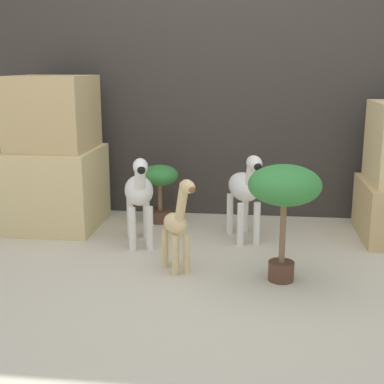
% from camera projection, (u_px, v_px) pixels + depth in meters
% --- Properties ---
extents(ground_plane, '(14.00, 14.00, 0.00)m').
position_uv_depth(ground_plane, '(214.00, 288.00, 2.93)').
color(ground_plane, beige).
extents(wall_back, '(6.40, 0.08, 2.20)m').
position_uv_depth(wall_back, '(231.00, 77.00, 4.15)').
color(wall_back, '#38332D').
rests_on(wall_back, ground_plane).
extents(rock_pillar_left, '(0.62, 0.67, 1.12)m').
position_uv_depth(rock_pillar_left, '(55.00, 158.00, 3.95)').
color(rock_pillar_left, '#DBC184').
rests_on(rock_pillar_left, ground_plane).
extents(zebra_right, '(0.30, 0.52, 0.63)m').
position_uv_depth(zebra_right, '(245.00, 188.00, 3.66)').
color(zebra_right, white).
rests_on(zebra_right, ground_plane).
extents(zebra_left, '(0.29, 0.52, 0.63)m').
position_uv_depth(zebra_left, '(139.00, 192.00, 3.56)').
color(zebra_left, white).
rests_on(zebra_left, ground_plane).
extents(giraffe_figurine, '(0.26, 0.33, 0.58)m').
position_uv_depth(giraffe_figurine, '(178.00, 224.00, 3.10)').
color(giraffe_figurine, '#E0C184').
rests_on(giraffe_figurine, ground_plane).
extents(potted_palm_front, '(0.40, 0.40, 0.67)m').
position_uv_depth(potted_palm_front, '(284.00, 191.00, 2.92)').
color(potted_palm_front, '#513323').
rests_on(potted_palm_front, ground_plane).
extents(potted_palm_back, '(0.29, 0.29, 0.45)m').
position_uv_depth(potted_palm_back, '(160.00, 183.00, 4.10)').
color(potted_palm_back, '#513323').
rests_on(potted_palm_back, ground_plane).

